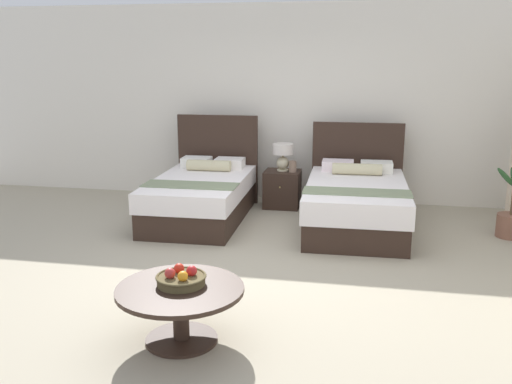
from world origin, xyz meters
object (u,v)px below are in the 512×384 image
at_px(nightstand, 282,189).
at_px(vase, 293,166).
at_px(fruit_bowl, 181,278).
at_px(potted_palm, 511,219).
at_px(bed_near_window, 202,195).
at_px(table_lamp, 283,154).
at_px(coffee_table, 180,301).
at_px(bed_near_corner, 356,202).

distance_m(nightstand, vase, 0.37).
height_order(fruit_bowl, potted_palm, potted_palm).
bearing_deg(potted_palm, bed_near_window, 179.11).
distance_m(table_lamp, coffee_table, 4.07).
bearing_deg(nightstand, vase, -14.91).
relative_size(vase, coffee_table, 0.16).
bearing_deg(coffee_table, nightstand, 87.52).
height_order(bed_near_corner, nightstand, bed_near_corner).
distance_m(bed_near_corner, table_lamp, 1.40).
bearing_deg(bed_near_corner, fruit_bowl, -111.24).
height_order(coffee_table, fruit_bowl, fruit_bowl).
bearing_deg(nightstand, coffee_table, -92.48).
relative_size(nightstand, table_lamp, 1.36).
relative_size(bed_near_window, nightstand, 3.93).
bearing_deg(table_lamp, bed_near_window, -139.95).
distance_m(bed_near_corner, fruit_bowl, 3.41).
height_order(nightstand, vase, vase).
bearing_deg(fruit_bowl, nightstand, 87.38).
bearing_deg(table_lamp, bed_near_corner, -37.66).
height_order(bed_near_corner, potted_palm, bed_near_corner).
bearing_deg(potted_palm, table_lamp, 163.25).
bearing_deg(bed_near_window, nightstand, 39.34).
bearing_deg(bed_near_corner, bed_near_window, 179.84).
bearing_deg(fruit_bowl, vase, 85.17).
xyz_separation_m(vase, coffee_table, (-0.32, -3.98, -0.28)).
height_order(table_lamp, potted_palm, potted_palm).
height_order(bed_near_window, nightstand, bed_near_window).
relative_size(bed_near_window, potted_palm, 2.25).
height_order(nightstand, table_lamp, table_lamp).
bearing_deg(bed_near_window, fruit_bowl, -76.25).
bearing_deg(table_lamp, vase, -21.78).
relative_size(bed_near_corner, coffee_table, 2.21).
bearing_deg(bed_near_window, table_lamp, 40.05).
xyz_separation_m(vase, potted_palm, (2.73, -0.81, -0.38)).
distance_m(nightstand, coffee_table, 4.03).
relative_size(bed_near_window, vase, 13.15).
relative_size(table_lamp, fruit_bowl, 1.01).
height_order(vase, fruit_bowl, vase).
height_order(bed_near_window, bed_near_corner, bed_near_window).
xyz_separation_m(table_lamp, vase, (0.15, -0.06, -0.16)).
relative_size(table_lamp, vase, 2.47).
distance_m(bed_near_corner, nightstand, 1.32).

